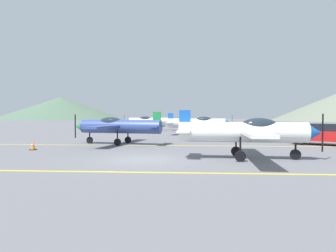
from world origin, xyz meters
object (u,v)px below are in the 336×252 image
object	(u,v)px
airplane_far	(199,123)
traffic_cone_front	(33,145)
airplane_mid	(117,126)
airplane_back	(149,121)
car_sedan	(322,134)
airplane_near	(247,131)

from	to	relation	value
airplane_far	traffic_cone_front	size ratio (longest dim) A/B	14.10
airplane_mid	airplane_back	bearing A→B (deg)	90.99
airplane_back	car_sedan	size ratio (longest dim) A/B	1.82
airplane_far	car_sedan	bearing A→B (deg)	-49.14
airplane_near	car_sedan	distance (m)	10.46
airplane_near	car_sedan	size ratio (longest dim) A/B	1.81
airplane_mid	car_sedan	xyz separation A→B (m)	(15.48, 0.44, -0.56)
car_sedan	airplane_far	bearing A→B (deg)	130.86
airplane_back	car_sedan	distance (m)	26.31
airplane_far	airplane_near	bearing A→B (deg)	-84.22
airplane_mid	traffic_cone_front	distance (m)	6.22
airplane_far	traffic_cone_front	distance (m)	18.56
traffic_cone_front	airplane_back	bearing A→B (deg)	80.81
airplane_mid	airplane_far	distance (m)	12.56
airplane_near	airplane_mid	bearing A→B (deg)	139.24
airplane_back	airplane_far	bearing A→B (deg)	-56.95
car_sedan	airplane_near	bearing A→B (deg)	-132.29
airplane_near	airplane_far	size ratio (longest dim) A/B	1.00
airplane_back	car_sedan	xyz separation A→B (m)	(15.85, -20.99, -0.56)
airplane_far	car_sedan	xyz separation A→B (m)	(8.84, -10.22, -0.56)
airplane_mid	car_sedan	size ratio (longest dim) A/B	1.81
airplane_mid	traffic_cone_front	bearing A→B (deg)	-137.43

